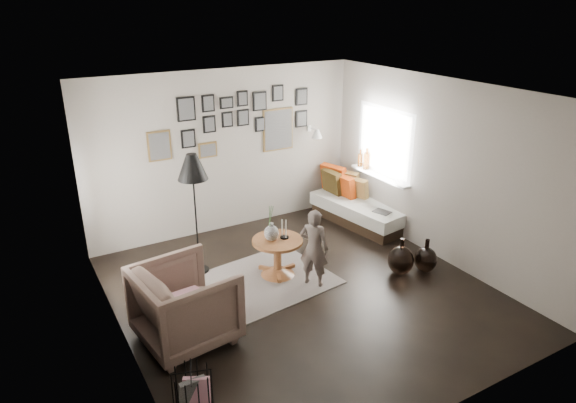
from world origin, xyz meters
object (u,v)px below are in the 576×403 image
armchair (185,304)px  demijohn_large (401,260)px  daybed (357,206)px  demijohn_small (426,259)px  vase (271,230)px  pedestal_table (278,259)px  child (314,248)px  floor_lamp (193,171)px  magazine_basket (193,392)px

armchair → demijohn_large: size_ratio=1.84×
daybed → demijohn_small: bearing=-105.6°
vase → armchair: (-1.49, -0.77, -0.24)m
pedestal_table → armchair: size_ratio=0.69×
pedestal_table → daybed: size_ratio=0.37×
demijohn_small → demijohn_large: bearing=161.1°
pedestal_table → child: bearing=-57.1°
armchair → vase: bearing=-70.2°
floor_lamp → magazine_basket: (-0.99, -2.45, -1.26)m
demijohn_large → child: size_ratio=0.50×
demijohn_small → armchair: bearing=176.7°
demijohn_large → demijohn_small: size_ratio=1.10×
vase → child: 0.62m
vase → armchair: 1.69m
daybed → floor_lamp: size_ratio=1.09×
pedestal_table → vase: vase is taller
child → vase: bearing=0.2°
daybed → magazine_basket: 4.82m
daybed → demijohn_large: size_ratio=3.45×
magazine_basket → child: size_ratio=0.41×
demijohn_large → child: (-1.20, 0.37, 0.33)m
pedestal_table → armchair: 1.75m
magazine_basket → child: (2.19, 1.35, 0.32)m
pedestal_table → daybed: bearing=24.2°
demijohn_large → demijohn_small: (0.35, -0.12, -0.02)m
floor_lamp → pedestal_table: bearing=-35.4°
child → armchair: bearing=60.9°
armchair → demijohn_small: (3.41, -0.20, -0.27)m
demijohn_small → child: (-1.55, 0.49, 0.36)m
pedestal_table → vase: bearing=166.0°
magazine_basket → demijohn_large: (3.38, 0.99, -0.01)m
magazine_basket → demijohn_large: 3.52m
vase → child: (0.37, -0.48, -0.15)m
vase → armchair: vase is taller
magazine_basket → child: bearing=31.8°
pedestal_table → child: size_ratio=0.64×
armchair → floor_lamp: (0.67, 1.39, 1.02)m
vase → armchair: size_ratio=0.50×
pedestal_table → demijohn_small: 2.07m
magazine_basket → demijohn_large: demijohn_large is taller
floor_lamp → demijohn_small: floor_lamp is taller
demijohn_small → child: 1.66m
armchair → pedestal_table: bearing=-72.0°
child → pedestal_table: bearing=-5.1°
pedestal_table → magazine_basket: bearing=-136.3°
magazine_basket → floor_lamp: bearing=67.9°
vase → magazine_basket: 2.62m
vase → magazine_basket: size_ratio=1.10×
floor_lamp → child: (1.20, -1.09, -0.94)m
vase → demijohn_large: vase is taller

